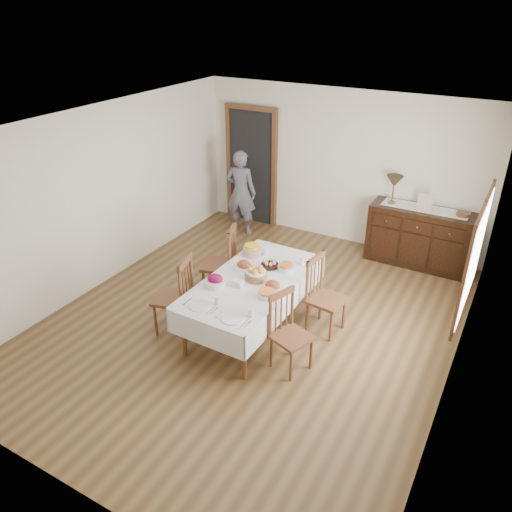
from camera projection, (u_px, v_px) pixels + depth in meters
The scene contains 26 objects.
ground at pixel (252, 321), 6.70m from camera, with size 6.00×6.00×0.00m, color brown.
room_shell at pixel (258, 195), 6.32m from camera, with size 5.02×6.02×2.65m.
dining_table at pixel (252, 286), 6.28m from camera, with size 1.11×2.13×0.72m.
chair_left_near at pixel (176, 294), 6.29m from camera, with size 0.55×0.55×1.07m.
chair_left_far at pixel (222, 261), 7.06m from camera, with size 0.58×0.58×1.08m.
chair_right_near at pixel (289, 331), 5.69m from camera, with size 0.52×0.52×0.97m.
chair_right_far at pixel (323, 294), 6.32m from camera, with size 0.48×0.48×1.03m.
sideboard at pixel (419, 237), 7.92m from camera, with size 1.58×0.57×0.95m.
person at pixel (241, 190), 8.84m from camera, with size 0.51×0.33×1.64m, color #555461.
bread_basket at pixel (256, 274), 6.24m from camera, with size 0.28×0.28×0.17m.
egg_basket at pixel (270, 264), 6.53m from camera, with size 0.23×0.23×0.10m.
ham_platter_a at pixel (244, 265), 6.53m from camera, with size 0.30×0.30×0.11m.
ham_platter_b at pixel (273, 286), 6.07m from camera, with size 0.29×0.29×0.11m.
beet_bowl at pixel (215, 281), 6.10m from camera, with size 0.27×0.27×0.15m.
carrot_bowl at pixel (286, 267), 6.46m from camera, with size 0.22×0.22×0.08m.
pineapple_bowl at pixel (252, 250), 6.82m from camera, with size 0.26×0.26×0.15m.
casserole_dish at pixel (267, 294), 5.89m from camera, with size 0.22×0.22×0.08m.
butter_dish at pixel (237, 283), 6.11m from camera, with size 0.14×0.09×0.07m.
setting_left at pixel (205, 304), 5.73m from camera, with size 0.42×0.31×0.10m.
setting_right at pixel (238, 316), 5.51m from camera, with size 0.42×0.31×0.10m.
glass_far_a at pixel (266, 252), 6.82m from camera, with size 0.07×0.07×0.10m.
glass_far_b at pixel (302, 261), 6.58m from camera, with size 0.06×0.06×0.11m.
runner at pixel (425, 208), 7.73m from camera, with size 1.30×0.35×0.01m.
table_lamp at pixel (394, 182), 7.75m from camera, with size 0.26×0.26×0.46m.
picture_frame at pixel (425, 203), 7.56m from camera, with size 0.22×0.08×0.28m.
deco_bowl at pixel (463, 214), 7.45m from camera, with size 0.20×0.20×0.06m.
Camera 1 is at (2.75, -4.78, 3.91)m, focal length 35.00 mm.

